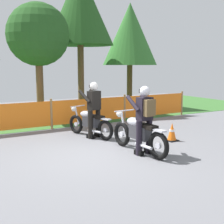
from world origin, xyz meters
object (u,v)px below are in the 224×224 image
motorcycle_lead (138,133)px  rider_trailing (94,108)px  traffic_cone (172,132)px  motorcycle_trailing (90,122)px  rider_lead (145,116)px

motorcycle_lead → rider_trailing: (-0.27, 1.96, 0.43)m
rider_trailing → traffic_cone: (1.79, -1.49, -0.66)m
rider_trailing → traffic_cone: 2.42m
motorcycle_trailing → traffic_cone: motorcycle_trailing is taller
motorcycle_lead → rider_lead: bearing=-179.5°
rider_lead → traffic_cone: 1.79m
motorcycle_lead → motorcycle_trailing: 2.16m
rider_trailing → rider_lead: bearing=170.7°
motorcycle_trailing → rider_lead: (0.35, -2.36, 0.51)m
motorcycle_lead → traffic_cone: (1.52, 0.47, -0.23)m
motorcycle_trailing → rider_lead: size_ratio=1.11×
motorcycle_lead → rider_lead: 0.52m
motorcycle_lead → motorcycle_trailing: bearing=4.8°
rider_lead → rider_trailing: size_ratio=1.00×
motorcycle_trailing → rider_trailing: size_ratio=1.11×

